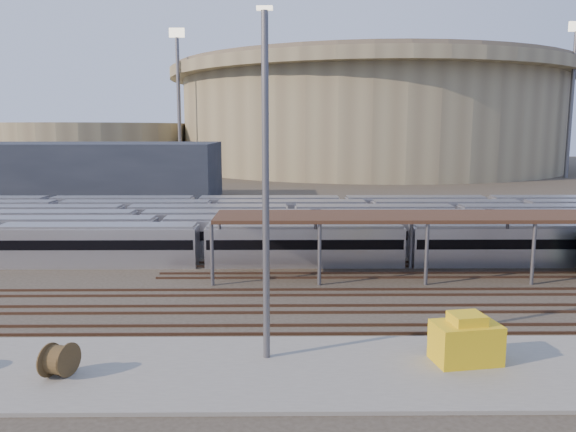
# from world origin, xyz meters

# --- Properties ---
(ground) EXTENTS (420.00, 420.00, 0.00)m
(ground) POSITION_xyz_m (0.00, 0.00, 0.00)
(ground) COLOR #383026
(ground) RESTS_ON ground
(apron) EXTENTS (50.00, 9.00, 0.20)m
(apron) POSITION_xyz_m (-5.00, -15.00, 0.10)
(apron) COLOR gray
(apron) RESTS_ON ground
(subway_trains) EXTENTS (122.43, 23.90, 3.60)m
(subway_trains) POSITION_xyz_m (4.43, 18.50, 1.80)
(subway_trains) COLOR silver
(subway_trains) RESTS_ON ground
(inspection_shed) EXTENTS (60.30, 6.00, 5.30)m
(inspection_shed) POSITION_xyz_m (22.00, 4.00, 4.98)
(inspection_shed) COLOR #5A595F
(inspection_shed) RESTS_ON ground
(empty_tracks) EXTENTS (170.00, 9.62, 0.18)m
(empty_tracks) POSITION_xyz_m (0.00, -5.00, 0.09)
(empty_tracks) COLOR #4C3323
(empty_tracks) RESTS_ON ground
(stadium) EXTENTS (124.00, 124.00, 32.50)m
(stadium) POSITION_xyz_m (25.00, 140.00, 16.47)
(stadium) COLOR gray
(stadium) RESTS_ON ground
(secondary_arena) EXTENTS (56.00, 56.00, 14.00)m
(secondary_arena) POSITION_xyz_m (-60.00, 130.00, 7.00)
(secondary_arena) COLOR gray
(secondary_arena) RESTS_ON ground
(service_building) EXTENTS (42.00, 20.00, 10.00)m
(service_building) POSITION_xyz_m (-35.00, 55.00, 5.00)
(service_building) COLOR #1E232D
(service_building) RESTS_ON ground
(floodlight_0) EXTENTS (4.00, 1.00, 38.40)m
(floodlight_0) POSITION_xyz_m (-30.00, 110.00, 20.65)
(floodlight_0) COLOR #5A595F
(floodlight_0) RESTS_ON ground
(floodlight_2) EXTENTS (4.00, 1.00, 38.40)m
(floodlight_2) POSITION_xyz_m (70.00, 100.00, 20.65)
(floodlight_2) COLOR #5A595F
(floodlight_2) RESTS_ON ground
(floodlight_3) EXTENTS (4.00, 1.00, 38.40)m
(floodlight_3) POSITION_xyz_m (-10.00, 160.00, 20.65)
(floodlight_3) COLOR #5A595F
(floodlight_3) RESTS_ON ground
(cable_reel_east) EXTENTS (1.50, 1.95, 1.73)m
(cable_reel_east) POSITION_xyz_m (-13.50, -15.82, 1.06)
(cable_reel_east) COLOR brown
(cable_reel_east) RESTS_ON apron
(yard_light_pole) EXTENTS (0.82, 0.36, 18.22)m
(yard_light_pole) POSITION_xyz_m (-3.24, -13.52, 9.40)
(yard_light_pole) COLOR #5A595F
(yard_light_pole) RESTS_ON apron
(yellow_equipment) EXTENTS (3.69, 2.64, 2.12)m
(yellow_equipment) POSITION_xyz_m (7.32, -14.24, 1.26)
(yellow_equipment) COLOR gold
(yellow_equipment) RESTS_ON apron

